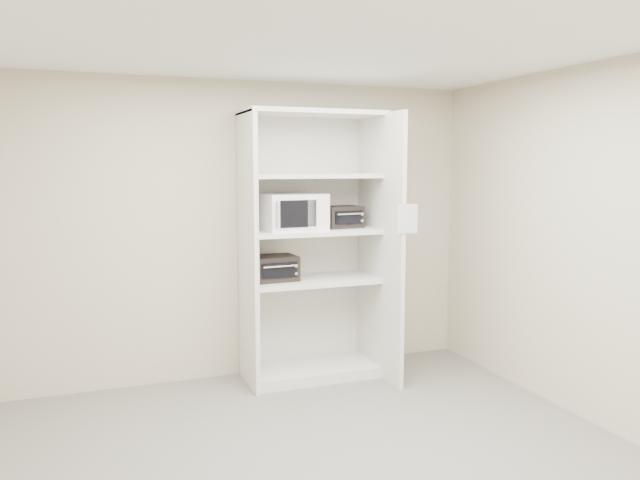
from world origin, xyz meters
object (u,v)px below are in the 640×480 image
object	(u,v)px
shelving_unit	(317,255)
toaster_oven_upper	(342,217)
toaster_oven_lower	(273,268)
microwave	(293,212)

from	to	relation	value
shelving_unit	toaster_oven_upper	bearing A→B (deg)	8.20
shelving_unit	toaster_oven_lower	distance (m)	0.42
shelving_unit	toaster_oven_lower	size ratio (longest dim) A/B	6.06
shelving_unit	microwave	distance (m)	0.46
shelving_unit	toaster_oven_lower	bearing A→B (deg)	177.42
shelving_unit	microwave	xyz separation A→B (m)	(-0.23, -0.01, 0.40)
toaster_oven_upper	toaster_oven_lower	size ratio (longest dim) A/B	0.87
microwave	toaster_oven_upper	distance (m)	0.50
microwave	toaster_oven_upper	world-z (taller)	microwave
microwave	toaster_oven_lower	bearing A→B (deg)	164.72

